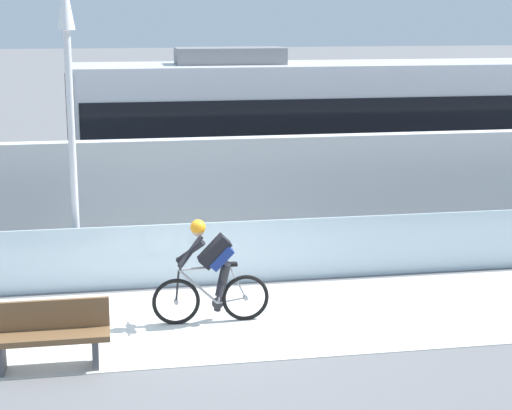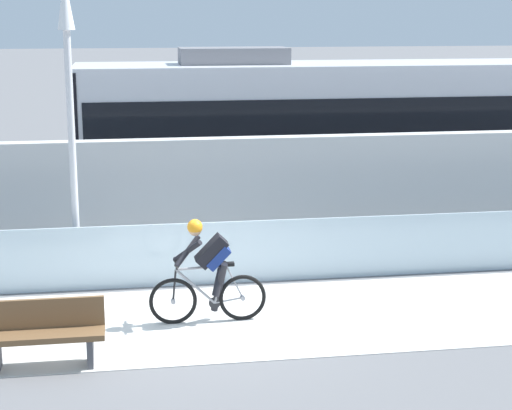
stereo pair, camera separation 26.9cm
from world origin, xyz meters
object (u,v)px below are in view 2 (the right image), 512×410
Objects in this scene: lamp_post_antenna at (70,93)px; bench at (43,332)px; tram at (319,132)px; cyclist_on_bike at (208,273)px.

bench is (-0.28, -3.44, -2.81)m from lamp_post_antenna.
cyclist_on_bike is at bearing -115.47° from tram.
bench is (-5.57, -8.14, -1.41)m from tram.
cyclist_on_bike reaches higher than bench.
cyclist_on_bike is 0.34× the size of lamp_post_antenna.
tram is 7.21m from lamp_post_antenna.
cyclist_on_bike is 1.11× the size of bench.
lamp_post_antenna reaches higher than cyclist_on_bike.
lamp_post_antenna is at bearing 133.33° from cyclist_on_bike.
bench is at bearing -124.42° from tram.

